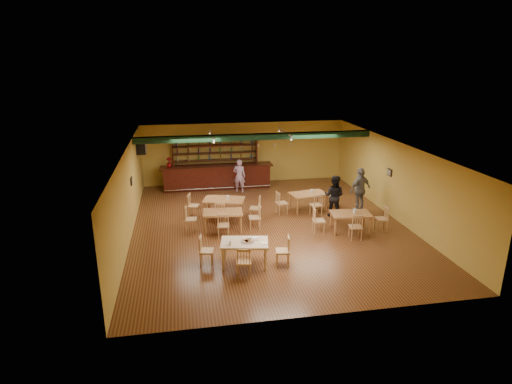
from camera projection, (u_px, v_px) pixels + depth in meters
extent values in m
plane|color=#522817|center=(269.00, 225.00, 16.12)|extent=(12.00, 12.00, 0.00)
cube|color=black|center=(256.00, 137.00, 17.88)|extent=(10.00, 0.30, 0.25)
cube|color=silver|center=(212.00, 134.00, 18.12)|extent=(0.05, 2.50, 0.05)
cube|color=silver|center=(285.00, 132.00, 18.66)|extent=(0.05, 2.50, 0.05)
cube|color=silver|center=(141.00, 146.00, 18.55)|extent=(0.34, 0.70, 0.48)
cube|color=black|center=(132.00, 181.00, 15.71)|extent=(0.04, 0.34, 0.28)
cube|color=black|center=(390.00, 172.00, 16.91)|extent=(0.04, 0.34, 0.28)
cube|color=#33100A|center=(217.00, 177.00, 20.53)|extent=(5.34, 0.85, 1.13)
cube|color=#33100A|center=(215.00, 162.00, 20.95)|extent=(4.13, 0.40, 2.28)
imported|color=maroon|center=(169.00, 162.00, 19.92)|extent=(0.33, 0.33, 0.47)
cube|color=#945934|center=(224.00, 209.00, 16.75)|extent=(1.76, 1.33, 0.78)
cube|color=#945934|center=(308.00, 202.00, 17.59)|extent=(1.60, 1.12, 0.73)
cube|color=#945934|center=(223.00, 221.00, 15.58)|extent=(1.50, 0.98, 0.71)
cube|color=#945934|center=(350.00, 222.00, 15.45)|extent=(1.49, 0.99, 0.71)
cube|color=#D2B08D|center=(245.00, 253.00, 12.95)|extent=(1.55, 1.15, 0.76)
cylinder|color=silver|center=(248.00, 241.00, 12.85)|extent=(0.41, 0.41, 0.01)
cylinder|color=#EAE5C6|center=(230.00, 243.00, 12.60)|extent=(0.09, 0.09, 0.11)
cube|color=white|center=(255.00, 238.00, 13.08)|extent=(0.20, 0.15, 0.03)
cube|color=silver|center=(252.00, 240.00, 12.92)|extent=(0.33, 0.16, 0.00)
cylinder|color=white|center=(264.00, 243.00, 12.74)|extent=(0.26, 0.26, 0.01)
imported|color=#9350AE|center=(239.00, 176.00, 19.86)|extent=(0.66, 0.54, 1.57)
imported|color=black|center=(334.00, 196.00, 16.83)|extent=(1.03, 0.98, 1.67)
imported|color=slate|center=(360.00, 190.00, 17.36)|extent=(1.16, 0.82, 1.83)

